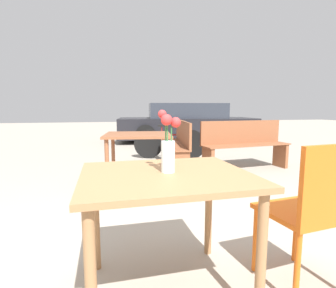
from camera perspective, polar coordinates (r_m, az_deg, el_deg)
name	(u,v)px	position (r m, az deg, el deg)	size (l,w,h in m)	color
table_front	(166,191)	(1.47, -0.47, -10.13)	(0.92, 0.78, 0.71)	#9E7047
flower_vase	(168,148)	(1.43, 0.03, -0.95)	(0.12, 0.11, 0.34)	silver
cafe_chair	(311,207)	(1.73, 28.68, -11.91)	(0.44, 0.44, 0.88)	orange
bench_near	(178,143)	(4.61, 2.14, 0.27)	(0.59, 1.66, 0.85)	brown
bench_middle	(244,143)	(4.75, 16.25, 0.18)	(1.64, 0.54, 0.85)	brown
table_back	(138,142)	(3.45, -6.54, 0.36)	(0.94, 0.86, 0.73)	brown
bicycle	(170,143)	(5.54, 0.35, 0.13)	(1.45, 0.62, 0.72)	black
parked_car	(186,123)	(8.56, 3.96, 4.53)	(4.49, 2.22, 1.22)	black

